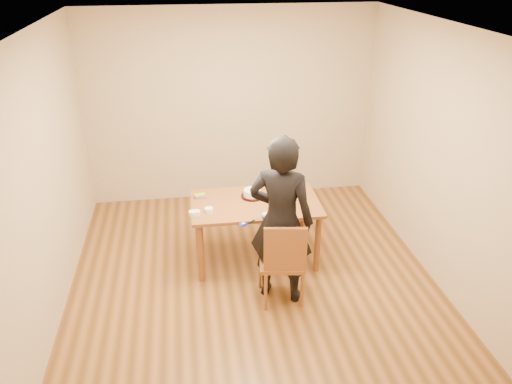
{
  "coord_description": "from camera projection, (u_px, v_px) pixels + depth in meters",
  "views": [
    {
      "loc": [
        -0.65,
        -4.48,
        3.34
      ],
      "look_at": [
        0.09,
        0.44,
        0.9
      ],
      "focal_mm": 35.0,
      "sensor_mm": 36.0,
      "label": 1
    }
  ],
  "objects": [
    {
      "name": "candy_box_green",
      "position": [
        200.0,
        195.0,
        5.75
      ],
      "size": [
        0.14,
        0.09,
        0.02
      ],
      "primitive_type": "cube",
      "rotation": [
        0.0,
        0.0,
        0.27
      ],
      "color": "green",
      "rests_on": "candy_box_pink"
    },
    {
      "name": "ramekin_green",
      "position": [
        196.0,
        213.0,
        5.38
      ],
      "size": [
        0.09,
        0.09,
        0.04
      ],
      "primitive_type": "cylinder",
      "color": "white",
      "rests_on": "dining_table"
    },
    {
      "name": "ramekin_yellow",
      "position": [
        209.0,
        210.0,
        5.44
      ],
      "size": [
        0.09,
        0.09,
        0.04
      ],
      "primitive_type": "cylinder",
      "color": "white",
      "rests_on": "dining_table"
    },
    {
      "name": "frosting_tub",
      "position": [
        266.0,
        217.0,
        5.26
      ],
      "size": [
        0.08,
        0.08,
        0.08
      ],
      "primitive_type": "cylinder",
      "color": "white",
      "rests_on": "dining_table"
    },
    {
      "name": "dining_table",
      "position": [
        255.0,
        204.0,
        5.66
      ],
      "size": [
        1.46,
        0.88,
        0.04
      ],
      "primitive_type": "cube",
      "rotation": [
        0.0,
        0.0,
        -0.02
      ],
      "color": "brown",
      "rests_on": "floor"
    },
    {
      "name": "room_shell",
      "position": [
        249.0,
        158.0,
        5.25
      ],
      "size": [
        4.0,
        4.5,
        2.7
      ],
      "color": "brown",
      "rests_on": "ground"
    },
    {
      "name": "dining_chair",
      "position": [
        281.0,
        261.0,
        5.12
      ],
      "size": [
        0.5,
        0.5,
        0.04
      ],
      "primitive_type": "cube",
      "rotation": [
        0.0,
        0.0,
        -0.14
      ],
      "color": "brown",
      "rests_on": "floor"
    },
    {
      "name": "spatula",
      "position": [
        249.0,
        223.0,
        5.21
      ],
      "size": [
        0.14,
        0.12,
        0.01
      ],
      "primitive_type": "cube",
      "rotation": [
        0.0,
        0.0,
        0.7
      ],
      "color": "black",
      "rests_on": "dining_table"
    },
    {
      "name": "cake",
      "position": [
        252.0,
        193.0,
        5.75
      ],
      "size": [
        0.2,
        0.2,
        0.06
      ],
      "primitive_type": "cylinder",
      "color": "white",
      "rests_on": "cake_plate"
    },
    {
      "name": "candy_box_pink",
      "position": [
        200.0,
        197.0,
        5.75
      ],
      "size": [
        0.14,
        0.08,
        0.02
      ],
      "primitive_type": "cube",
      "rotation": [
        0.0,
        0.0,
        0.12
      ],
      "color": "#E73684",
      "rests_on": "dining_table"
    },
    {
      "name": "cake_plate",
      "position": [
        252.0,
        196.0,
        5.77
      ],
      "size": [
        0.26,
        0.26,
        0.02
      ],
      "primitive_type": "cylinder",
      "color": "#A9130B",
      "rests_on": "dining_table"
    },
    {
      "name": "person",
      "position": [
        281.0,
        221.0,
        4.96
      ],
      "size": [
        0.78,
        0.67,
        1.8
      ],
      "primitive_type": "imported",
      "rotation": [
        0.0,
        0.0,
        2.71
      ],
      "color": "black",
      "rests_on": "floor"
    },
    {
      "name": "frosting_dollop",
      "position": [
        243.0,
        223.0,
        5.19
      ],
      "size": [
        0.04,
        0.04,
        0.02
      ],
      "primitive_type": "ellipsoid",
      "color": "white",
      "rests_on": "frosting_lid"
    },
    {
      "name": "ramekin_multi",
      "position": [
        193.0,
        213.0,
        5.37
      ],
      "size": [
        0.09,
        0.09,
        0.04
      ],
      "primitive_type": "cylinder",
      "color": "white",
      "rests_on": "dining_table"
    },
    {
      "name": "frosting_lid",
      "position": [
        243.0,
        224.0,
        5.19
      ],
      "size": [
        0.09,
        0.09,
        0.01
      ],
      "primitive_type": "cylinder",
      "color": "#1C1BB1",
      "rests_on": "dining_table"
    },
    {
      "name": "frosting_dome",
      "position": [
        252.0,
        189.0,
        5.73
      ],
      "size": [
        0.2,
        0.2,
        0.03
      ],
      "primitive_type": "ellipsoid",
      "color": "white",
      "rests_on": "cake"
    }
  ]
}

